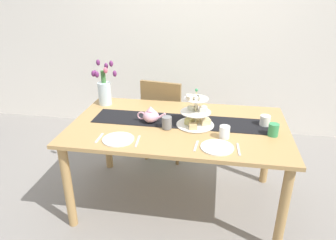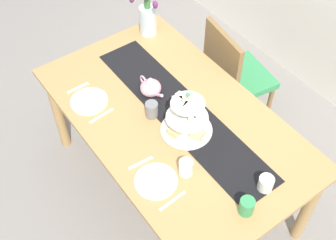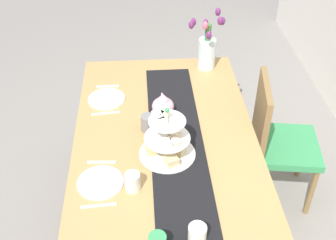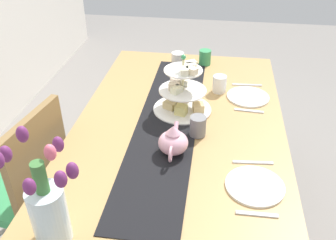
{
  "view_description": "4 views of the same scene",
  "coord_description": "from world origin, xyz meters",
  "px_view_note": "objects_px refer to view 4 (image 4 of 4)",
  "views": [
    {
      "loc": [
        0.29,
        -2.24,
        1.8
      ],
      "look_at": [
        -0.07,
        -0.07,
        0.82
      ],
      "focal_mm": 33.04,
      "sensor_mm": 36.0,
      "label": 1
    },
    {
      "loc": [
        1.36,
        -1.03,
        2.71
      ],
      "look_at": [
        0.05,
        -0.07,
        0.83
      ],
      "focal_mm": 46.72,
      "sensor_mm": 36.0,
      "label": 2
    },
    {
      "loc": [
        1.77,
        -0.11,
        2.29
      ],
      "look_at": [
        -0.07,
        0.02,
        0.83
      ],
      "focal_mm": 45.19,
      "sensor_mm": 36.0,
      "label": 3
    },
    {
      "loc": [
        -1.49,
        -0.16,
        1.76
      ],
      "look_at": [
        -0.03,
        0.05,
        0.8
      ],
      "focal_mm": 39.37,
      "sensor_mm": 36.0,
      "label": 4
    }
  ],
  "objects_px": {
    "teapot": "(173,142)",
    "dinner_plate_right": "(248,97)",
    "cream_jug": "(178,59)",
    "fork_right": "(249,111)",
    "mug_orange": "(205,57)",
    "knife_right": "(247,85)",
    "dinner_plate_left": "(255,186)",
    "tiered_cake_stand": "(183,93)",
    "dining_table": "(179,140)",
    "mug_white_text": "(219,84)",
    "fork_left": "(257,214)",
    "mug_grey": "(198,126)",
    "chair_left": "(25,183)",
    "knife_left": "(253,162)",
    "tulip_vase": "(47,206)"
  },
  "relations": [
    {
      "from": "mug_orange",
      "to": "fork_left",
      "type": "bearing_deg",
      "value": -168.24
    },
    {
      "from": "dinner_plate_left",
      "to": "mug_orange",
      "type": "height_order",
      "value": "mug_orange"
    },
    {
      "from": "tulip_vase",
      "to": "fork_right",
      "type": "xyz_separation_m",
      "value": [
        0.91,
        -0.67,
        -0.15
      ]
    },
    {
      "from": "chair_left",
      "to": "knife_left",
      "type": "distance_m",
      "value": 1.11
    },
    {
      "from": "dinner_plate_left",
      "to": "dinner_plate_right",
      "type": "distance_m",
      "value": 0.71
    },
    {
      "from": "mug_grey",
      "to": "fork_left",
      "type": "bearing_deg",
      "value": -151.7
    },
    {
      "from": "tulip_vase",
      "to": "dining_table",
      "type": "bearing_deg",
      "value": -24.1
    },
    {
      "from": "teapot",
      "to": "dinner_plate_right",
      "type": "height_order",
      "value": "teapot"
    },
    {
      "from": "teapot",
      "to": "mug_orange",
      "type": "height_order",
      "value": "teapot"
    },
    {
      "from": "knife_left",
      "to": "knife_right",
      "type": "height_order",
      "value": "same"
    },
    {
      "from": "chair_left",
      "to": "knife_right",
      "type": "relative_size",
      "value": 5.35
    },
    {
      "from": "tulip_vase",
      "to": "mug_orange",
      "type": "height_order",
      "value": "tulip_vase"
    },
    {
      "from": "chair_left",
      "to": "fork_right",
      "type": "bearing_deg",
      "value": -68.73
    },
    {
      "from": "knife_right",
      "to": "dinner_plate_right",
      "type": "bearing_deg",
      "value": 180.0
    },
    {
      "from": "tiered_cake_stand",
      "to": "cream_jug",
      "type": "xyz_separation_m",
      "value": [
        0.54,
        0.09,
        -0.05
      ]
    },
    {
      "from": "tiered_cake_stand",
      "to": "teapot",
      "type": "xyz_separation_m",
      "value": [
        -0.37,
        0.0,
        -0.04
      ]
    },
    {
      "from": "tulip_vase",
      "to": "chair_left",
      "type": "bearing_deg",
      "value": 39.86
    },
    {
      "from": "fork_left",
      "to": "mug_orange",
      "type": "bearing_deg",
      "value": 11.76
    },
    {
      "from": "tiered_cake_stand",
      "to": "knife_left",
      "type": "bearing_deg",
      "value": -138.47
    },
    {
      "from": "cream_jug",
      "to": "dinner_plate_left",
      "type": "height_order",
      "value": "cream_jug"
    },
    {
      "from": "dinner_plate_left",
      "to": "dinner_plate_right",
      "type": "xyz_separation_m",
      "value": [
        0.71,
        0.0,
        0.0
      ]
    },
    {
      "from": "teapot",
      "to": "fork_left",
      "type": "distance_m",
      "value": 0.47
    },
    {
      "from": "dining_table",
      "to": "dinner_plate_left",
      "type": "height_order",
      "value": "dinner_plate_left"
    },
    {
      "from": "knife_left",
      "to": "mug_grey",
      "type": "distance_m",
      "value": 0.3
    },
    {
      "from": "knife_left",
      "to": "dining_table",
      "type": "bearing_deg",
      "value": 53.95
    },
    {
      "from": "dining_table",
      "to": "chair_left",
      "type": "xyz_separation_m",
      "value": [
        -0.25,
        0.74,
        -0.16
      ]
    },
    {
      "from": "fork_right",
      "to": "mug_orange",
      "type": "distance_m",
      "value": 0.61
    },
    {
      "from": "teapot",
      "to": "dinner_plate_right",
      "type": "relative_size",
      "value": 1.04
    },
    {
      "from": "mug_orange",
      "to": "knife_right",
      "type": "bearing_deg",
      "value": -134.67
    },
    {
      "from": "tiered_cake_stand",
      "to": "mug_white_text",
      "type": "relative_size",
      "value": 3.2
    },
    {
      "from": "cream_jug",
      "to": "fork_right",
      "type": "relative_size",
      "value": 0.57
    },
    {
      "from": "mug_grey",
      "to": "knife_right",
      "type": "bearing_deg",
      "value": -24.62
    },
    {
      "from": "mug_grey",
      "to": "mug_white_text",
      "type": "distance_m",
      "value": 0.45
    },
    {
      "from": "teapot",
      "to": "fork_left",
      "type": "bearing_deg",
      "value": -132.19
    },
    {
      "from": "cream_jug",
      "to": "knife_right",
      "type": "xyz_separation_m",
      "value": [
        -0.22,
        -0.43,
        -0.04
      ]
    },
    {
      "from": "tulip_vase",
      "to": "dinner_plate_left",
      "type": "xyz_separation_m",
      "value": [
        0.34,
        -0.67,
        -0.14
      ]
    },
    {
      "from": "dinner_plate_left",
      "to": "fork_right",
      "type": "relative_size",
      "value": 1.53
    },
    {
      "from": "tiered_cake_stand",
      "to": "knife_right",
      "type": "distance_m",
      "value": 0.48
    },
    {
      "from": "teapot",
      "to": "cream_jug",
      "type": "bearing_deg",
      "value": 5.71
    },
    {
      "from": "fork_left",
      "to": "mug_grey",
      "type": "xyz_separation_m",
      "value": [
        0.46,
        0.25,
        0.05
      ]
    },
    {
      "from": "fork_right",
      "to": "tiered_cake_stand",
      "type": "bearing_deg",
      "value": 95.49
    },
    {
      "from": "mug_white_text",
      "to": "tiered_cake_stand",
      "type": "bearing_deg",
      "value": 140.91
    },
    {
      "from": "tiered_cake_stand",
      "to": "dinner_plate_left",
      "type": "relative_size",
      "value": 1.32
    },
    {
      "from": "dinner_plate_left",
      "to": "fork_right",
      "type": "height_order",
      "value": "dinner_plate_left"
    },
    {
      "from": "fork_left",
      "to": "fork_right",
      "type": "distance_m",
      "value": 0.71
    },
    {
      "from": "dining_table",
      "to": "tiered_cake_stand",
      "type": "distance_m",
      "value": 0.24
    },
    {
      "from": "chair_left",
      "to": "fork_right",
      "type": "relative_size",
      "value": 6.07
    },
    {
      "from": "chair_left",
      "to": "fork_right",
      "type": "height_order",
      "value": "chair_left"
    },
    {
      "from": "knife_left",
      "to": "fork_left",
      "type": "bearing_deg",
      "value": 180.0
    },
    {
      "from": "chair_left",
      "to": "fork_left",
      "type": "bearing_deg",
      "value": -105.04
    }
  ]
}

